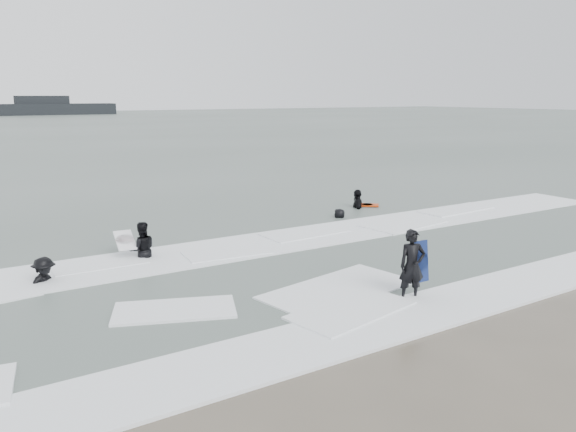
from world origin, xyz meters
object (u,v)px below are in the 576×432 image
surfer_breaker (45,284)px  surfer_centre (410,299)px  surfer_wading (143,259)px  vessel_horizon (43,108)px  surfer_right_far (339,219)px  surfer_right_near (357,209)px

surfer_breaker → surfer_centre: bearing=-70.9°
surfer_wading → vessel_horizon: vessel_horizon is taller
surfer_wading → vessel_horizon: bearing=-88.1°
surfer_right_far → vessel_horizon: vessel_horizon is taller
surfer_centre → surfer_breaker: surfer_centre is taller
surfer_wading → surfer_breaker: (-2.74, -0.91, 0.00)m
surfer_right_far → vessel_horizon: 125.25m
surfer_centre → vessel_horizon: vessel_horizon is taller
surfer_right_near → vessel_horizon: size_ratio=0.06×
surfer_breaker → surfer_right_far: surfer_breaker is taller
vessel_horizon → surfer_right_near: bearing=-92.6°
surfer_breaker → surfer_right_far: bearing=-20.9°
surfer_centre → surfer_breaker: size_ratio=1.08×
surfer_centre → surfer_right_far: bearing=84.5°
surfer_centre → surfer_wading: 7.69m
vessel_horizon → surfer_wading: bearing=-97.0°
surfer_breaker → vessel_horizon: 128.60m
surfer_centre → surfer_right_near: (5.48, 8.94, 0.00)m
surfer_wading → surfer_breaker: 2.88m
surfer_wading → surfer_right_far: size_ratio=1.07×
surfer_breaker → surfer_right_near: surfer_right_near is taller
surfer_centre → vessel_horizon: (11.15, 132.79, 1.61)m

